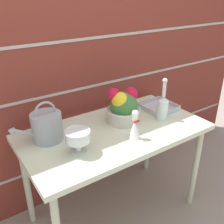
{
  "coord_description": "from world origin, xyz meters",
  "views": [
    {
      "loc": [
        -0.88,
        -1.26,
        1.62
      ],
      "look_at": [
        0.0,
        0.03,
        0.86
      ],
      "focal_mm": 42.0,
      "sensor_mm": 36.0,
      "label": 1
    }
  ],
  "objects_px": {
    "crystal_pedestal_bowl": "(78,137)",
    "wire_tray": "(158,108)",
    "watering_can": "(46,126)",
    "glass_decanter": "(163,106)",
    "figurine_vase": "(135,127)",
    "flower_planter": "(123,107)"
  },
  "relations": [
    {
      "from": "glass_decanter",
      "to": "wire_tray",
      "type": "height_order",
      "value": "glass_decanter"
    },
    {
      "from": "watering_can",
      "to": "crystal_pedestal_bowl",
      "type": "height_order",
      "value": "watering_can"
    },
    {
      "from": "watering_can",
      "to": "figurine_vase",
      "type": "relative_size",
      "value": 1.7
    },
    {
      "from": "flower_planter",
      "to": "figurine_vase",
      "type": "xyz_separation_m",
      "value": [
        -0.08,
        -0.23,
        -0.03
      ]
    },
    {
      "from": "watering_can",
      "to": "crystal_pedestal_bowl",
      "type": "relative_size",
      "value": 2.21
    },
    {
      "from": "figurine_vase",
      "to": "flower_planter",
      "type": "bearing_deg",
      "value": 71.23
    },
    {
      "from": "flower_planter",
      "to": "figurine_vase",
      "type": "distance_m",
      "value": 0.24
    },
    {
      "from": "crystal_pedestal_bowl",
      "to": "glass_decanter",
      "type": "distance_m",
      "value": 0.7
    },
    {
      "from": "watering_can",
      "to": "glass_decanter",
      "type": "relative_size",
      "value": 1.07
    },
    {
      "from": "watering_can",
      "to": "wire_tray",
      "type": "distance_m",
      "value": 0.9
    },
    {
      "from": "glass_decanter",
      "to": "figurine_vase",
      "type": "height_order",
      "value": "glass_decanter"
    },
    {
      "from": "crystal_pedestal_bowl",
      "to": "wire_tray",
      "type": "height_order",
      "value": "crystal_pedestal_bowl"
    },
    {
      "from": "watering_can",
      "to": "glass_decanter",
      "type": "xyz_separation_m",
      "value": [
        0.79,
        -0.2,
        0.01
      ]
    },
    {
      "from": "flower_planter",
      "to": "wire_tray",
      "type": "xyz_separation_m",
      "value": [
        0.36,
        0.01,
        -0.1
      ]
    },
    {
      "from": "flower_planter",
      "to": "glass_decanter",
      "type": "relative_size",
      "value": 0.81
    },
    {
      "from": "figurine_vase",
      "to": "wire_tray",
      "type": "height_order",
      "value": "figurine_vase"
    },
    {
      "from": "watering_can",
      "to": "figurine_vase",
      "type": "distance_m",
      "value": 0.55
    },
    {
      "from": "crystal_pedestal_bowl",
      "to": "wire_tray",
      "type": "bearing_deg",
      "value": 12.58
    },
    {
      "from": "glass_decanter",
      "to": "watering_can",
      "type": "bearing_deg",
      "value": 165.93
    },
    {
      "from": "crystal_pedestal_bowl",
      "to": "figurine_vase",
      "type": "relative_size",
      "value": 0.77
    },
    {
      "from": "crystal_pedestal_bowl",
      "to": "watering_can",
      "type": "bearing_deg",
      "value": 112.45
    },
    {
      "from": "crystal_pedestal_bowl",
      "to": "wire_tray",
      "type": "relative_size",
      "value": 0.62
    }
  ]
}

